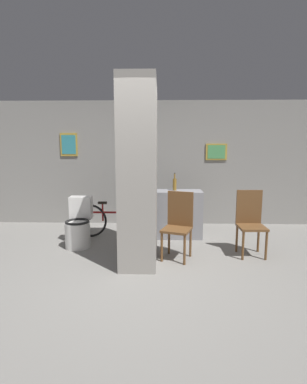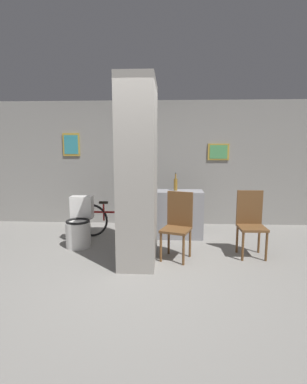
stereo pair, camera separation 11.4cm
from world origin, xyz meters
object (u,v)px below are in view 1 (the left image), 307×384
bicycle (116,220)px  bottle_tall (175,184)px  chair_by_doorway (250,220)px  chair_near_pillar (178,223)px  toilet (79,227)px

bicycle → bottle_tall: size_ratio=4.74×
chair_by_doorway → chair_near_pillar: bearing=-172.6°
chair_near_pillar → bicycle: (-1.09, 0.97, -0.22)m
toilet → bicycle: toilet is taller
toilet → chair_by_doorway: bearing=-6.1°
toilet → bottle_tall: size_ratio=2.48×
chair_near_pillar → toilet: bearing=-176.1°
bicycle → bottle_tall: bottle_tall is taller
bicycle → chair_near_pillar: bearing=-41.5°
bicycle → toilet: bearing=-137.6°
bottle_tall → bicycle: bearing=-174.2°
toilet → bicycle: bearing=42.4°
toilet → chair_near_pillar: (1.65, -0.46, 0.21)m
chair_near_pillar → bottle_tall: bearing=110.2°
bottle_tall → toilet: bearing=-159.4°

